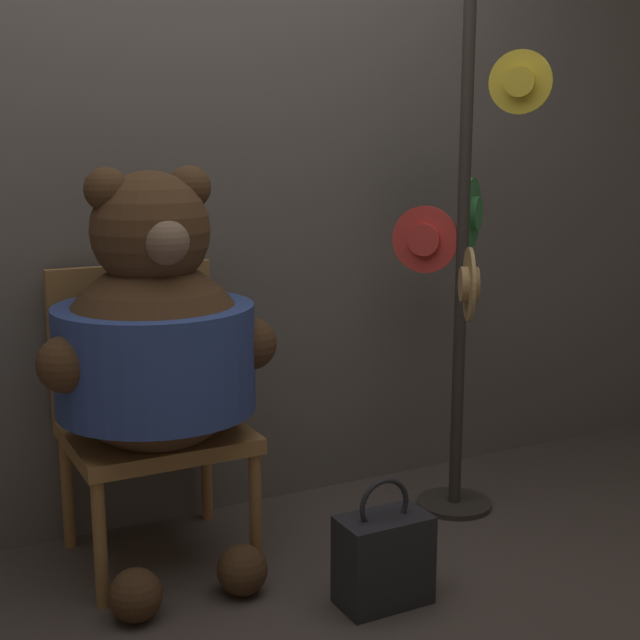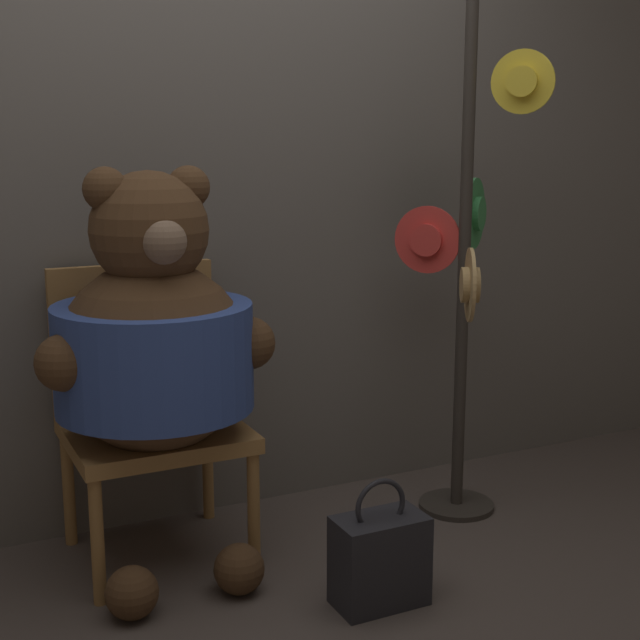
{
  "view_description": "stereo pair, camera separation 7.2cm",
  "coord_description": "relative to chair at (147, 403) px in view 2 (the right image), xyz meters",
  "views": [
    {
      "loc": [
        -0.99,
        -2.29,
        1.36
      ],
      "look_at": [
        0.35,
        0.29,
        0.77
      ],
      "focal_mm": 50.0,
      "sensor_mm": 36.0,
      "label": 1
    },
    {
      "loc": [
        -0.92,
        -2.33,
        1.36
      ],
      "look_at": [
        0.35,
        0.29,
        0.77
      ],
      "focal_mm": 50.0,
      "sensor_mm": 36.0,
      "label": 2
    }
  ],
  "objects": [
    {
      "name": "teddy_bear",
      "position": [
        -0.02,
        -0.17,
        0.24
      ],
      "size": [
        0.74,
        0.65,
        1.28
      ],
      "color": "#4C331E",
      "rests_on": "ground_plane"
    },
    {
      "name": "hat_display_rack",
      "position": [
        1.12,
        -0.21,
        0.39
      ],
      "size": [
        0.37,
        0.48,
        1.83
      ],
      "color": "#332D28",
      "rests_on": "ground_plane"
    },
    {
      "name": "ground_plane",
      "position": [
        0.2,
        -0.47,
        -0.5
      ],
      "size": [
        14.0,
        14.0,
        0.0
      ],
      "primitive_type": "plane",
      "color": "#4C423D"
    },
    {
      "name": "handbag_on_ground",
      "position": [
        0.5,
        -0.68,
        -0.36
      ],
      "size": [
        0.27,
        0.16,
        0.39
      ],
      "color": "#232328",
      "rests_on": "ground_plane"
    },
    {
      "name": "chair",
      "position": [
        0.0,
        0.0,
        0.0
      ],
      "size": [
        0.56,
        0.51,
        0.95
      ],
      "color": "#9E703D",
      "rests_on": "ground_plane"
    },
    {
      "name": "wall_back",
      "position": [
        0.2,
        0.25,
        0.74
      ],
      "size": [
        8.0,
        0.1,
        2.48
      ],
      "color": "#66605B",
      "rests_on": "ground_plane"
    }
  ]
}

